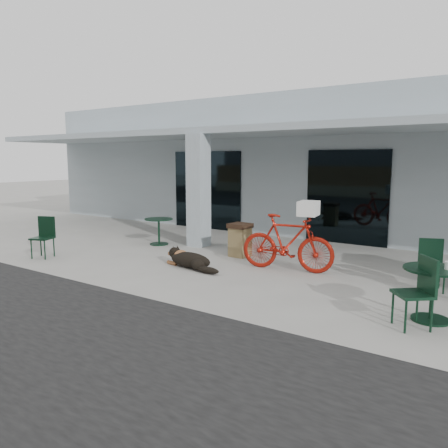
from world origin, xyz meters
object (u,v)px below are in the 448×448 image
Objects in this scene: cafe_chair_near at (42,238)px; trash_receptacle at (240,240)px; dog at (190,259)px; cafe_table_far at (432,294)px; cafe_chair_far_a at (432,266)px; cafe_table_near at (159,232)px; cafe_chair_far_b at (413,293)px; bicycle at (287,243)px.

cafe_chair_near is 4.92m from trash_receptacle.
cafe_table_far is at bearing 3.51° from dog.
cafe_chair_far_a is 1.14× the size of trash_receptacle.
cafe_table_far reaches higher than dog.
cafe_chair_far_b is at bearing -19.52° from cafe_table_near.
cafe_chair_near is 8.82m from cafe_chair_far_a.
cafe_chair_far_b is at bearing -108.79° from cafe_chair_far_a.
cafe_table_near is 3.15m from cafe_chair_near.
cafe_chair_far_b reaches higher than cafe_chair_near.
bicycle reaches higher than trash_receptacle.
cafe_chair_near is 1.06× the size of cafe_chair_far_a.
bicycle reaches higher than cafe_table_near.
cafe_chair_far_a is at bearing 99.16° from cafe_table_far.
cafe_chair_far_b reaches higher than cafe_table_near.
bicycle is at bearing 154.43° from cafe_table_far.
dog is 2.99m from cafe_table_near.
cafe_chair_far_a is at bearing -96.33° from bicycle.
dog is 4.96m from cafe_chair_far_b.
trash_receptacle is (-4.58, 2.60, -0.10)m from cafe_chair_far_b.
cafe_chair_near reaches higher than trash_receptacle.
cafe_chair_far_a is (4.77, 1.20, 0.27)m from dog.
trash_receptacle is at bearing 14.52° from cafe_chair_near.
cafe_chair_near is (-1.22, -2.90, 0.13)m from cafe_table_near.
cafe_chair_far_a is (2.89, 0.16, -0.14)m from bicycle.
cafe_table_near is 0.77× the size of cafe_chair_far_b.
cafe_table_far is 0.84× the size of cafe_chair_far_b.
dog is at bearing 109.56° from bicycle.
cafe_chair_near is 8.56m from cafe_chair_far_b.
cafe_chair_far_a is at bearing 22.94° from dog.
trash_receptacle is (-1.61, 0.61, -0.20)m from bicycle.
dog is (-1.88, -1.04, -0.42)m from bicycle.
cafe_table_far is 0.91× the size of cafe_chair_far_a.
cafe_chair_near reaches higher than cafe_chair_far_a.
dog is at bearing -99.40° from trash_receptacle.
dog is 1.42× the size of cafe_table_far.
dog is 4.93m from cafe_chair_far_a.
bicycle is at bearing 37.83° from dog.
dog is at bearing 174.69° from cafe_table_far.
bicycle reaches higher than cafe_chair_far_b.
cafe_chair_far_b is (7.33, -2.60, 0.14)m from cafe_table_near.
cafe_chair_far_b is at bearing -133.21° from bicycle.
bicycle is 2.16× the size of cafe_chair_far_a.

